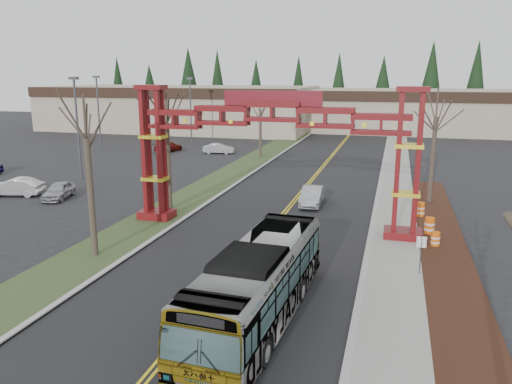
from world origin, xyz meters
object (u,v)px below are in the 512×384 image
(parked_car_mid_a, at_px, (168,147))
(barrel_north, at_px, (420,210))
(street_sign, at_px, (421,248))
(gateway_arch, at_px, (272,135))
(parked_car_near_a, at_px, (59,191))
(light_pole_far, at_px, (191,106))
(barrel_mid, at_px, (429,226))
(light_pole_near, at_px, (77,121))
(parked_car_near_b, at_px, (15,187))
(retail_building_east, at_px, (414,110))
(bare_tree_median_far, at_px, (260,112))
(barrel_south, at_px, (435,240))
(retail_building_west, at_px, (182,108))
(parked_car_far_a, at_px, (219,149))
(bare_tree_right_far, at_px, (436,117))
(transit_bus, at_px, (259,283))
(light_pole_mid, at_px, (98,108))
(silver_sedan, at_px, (312,196))
(bare_tree_median_mid, at_px, (167,124))

(parked_car_mid_a, bearing_deg, barrel_north, 153.87)
(street_sign, distance_m, barrel_north, 10.73)
(gateway_arch, distance_m, parked_car_near_a, 19.02)
(light_pole_far, bearing_deg, barrel_mid, -49.02)
(gateway_arch, distance_m, light_pole_near, 23.02)
(parked_car_near_b, xyz_separation_m, barrel_mid, (31.56, -1.71, -0.17))
(retail_building_east, bearing_deg, bare_tree_median_far, -117.09)
(barrel_south, bearing_deg, retail_building_east, 89.78)
(retail_building_west, xyz_separation_m, light_pole_far, (9.33, -17.89, 1.53))
(barrel_mid, bearing_deg, street_sign, -96.76)
(parked_car_far_a, distance_m, bare_tree_right_far, 30.86)
(retail_building_east, xyz_separation_m, light_pole_far, (-30.67, -25.88, 1.78))
(transit_bus, xyz_separation_m, light_pole_near, (-23.15, 21.94, 3.83))
(transit_bus, height_order, bare_tree_median_far, bare_tree_median_far)
(retail_building_west, xyz_separation_m, light_pole_mid, (0.53, -27.01, 1.67))
(retail_building_west, distance_m, transit_bus, 73.47)
(silver_sedan, xyz_separation_m, barrel_mid, (8.05, -5.23, -0.14))
(gateway_arch, distance_m, retail_building_east, 62.80)
(silver_sedan, bearing_deg, bare_tree_median_far, 112.85)
(bare_tree_median_mid, relative_size, light_pole_mid, 0.89)
(silver_sedan, relative_size, parked_car_near_a, 1.09)
(light_pole_near, distance_m, light_pole_mid, 19.06)
(gateway_arch, xyz_separation_m, retail_building_east, (10.00, 61.95, -2.47))
(parked_car_near_a, bearing_deg, barrel_south, -22.41)
(bare_tree_median_mid, bearing_deg, barrel_north, 10.02)
(transit_bus, relative_size, bare_tree_right_far, 1.30)
(retail_building_east, bearing_deg, barrel_mid, -90.42)
(light_pole_far, bearing_deg, bare_tree_median_far, -36.33)
(bare_tree_right_far, bearing_deg, parked_car_near_b, -168.60)
(transit_bus, bearing_deg, bare_tree_median_far, 107.95)
(silver_sedan, xyz_separation_m, barrel_south, (8.26, -7.48, -0.24))
(retail_building_west, height_order, light_pole_far, light_pole_far)
(transit_bus, xyz_separation_m, silver_sedan, (-0.92, 18.44, -0.88))
(light_pole_far, height_order, street_sign, light_pole_far)
(bare_tree_right_far, bearing_deg, bare_tree_median_far, 136.11)
(gateway_arch, xyz_separation_m, light_pole_mid, (-29.47, 26.95, -0.55))
(gateway_arch, relative_size, bare_tree_median_mid, 2.17)
(silver_sedan, relative_size, barrel_north, 3.93)
(parked_car_near_b, relative_size, light_pole_far, 0.48)
(bare_tree_median_mid, bearing_deg, barrel_mid, -2.71)
(bare_tree_median_mid, bearing_deg, parked_car_far_a, 102.43)
(parked_car_far_a, xyz_separation_m, bare_tree_median_mid, (5.76, -26.13, 5.59))
(parked_car_near_b, relative_size, barrel_mid, 3.95)
(silver_sedan, distance_m, parked_car_far_a, 26.55)
(parked_car_near_a, height_order, bare_tree_median_mid, bare_tree_median_mid)
(parked_car_far_a, bearing_deg, retail_building_west, 23.19)
(silver_sedan, relative_size, bare_tree_median_far, 0.56)
(retail_building_west, height_order, light_pole_mid, light_pole_mid)
(retail_building_west, bearing_deg, street_sign, -56.93)
(barrel_south, bearing_deg, street_sign, -102.54)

